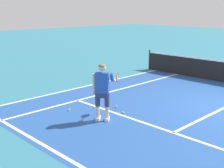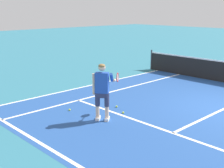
{
  "view_description": "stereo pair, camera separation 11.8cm",
  "coord_description": "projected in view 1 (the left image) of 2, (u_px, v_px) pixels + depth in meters",
  "views": [
    {
      "loc": [
        4.18,
        -9.49,
        3.23
      ],
      "look_at": [
        -2.01,
        -3.39,
        1.05
      ],
      "focal_mm": 48.24,
      "sensor_mm": 36.0,
      "label": 1
    },
    {
      "loc": [
        4.26,
        -9.4,
        3.23
      ],
      "look_at": [
        -2.01,
        -3.39,
        1.05
      ],
      "focal_mm": 48.24,
      "sensor_mm": 36.0,
      "label": 2
    }
  ],
  "objects": [
    {
      "name": "tennis_ball_by_baseline",
      "position": [
        123.0,
        113.0,
        9.53
      ],
      "size": [
        0.07,
        0.07,
        0.07
      ],
      "primitive_type": "sphere",
      "color": "#CCE02D",
      "rests_on": "ground"
    },
    {
      "name": "line_singles_left",
      "position": [
        112.0,
        91.0,
        12.09
      ],
      "size": [
        0.1,
        9.29,
        0.01
      ],
      "primitive_type": "cube",
      "color": "white",
      "rests_on": "ground"
    },
    {
      "name": "tennis_ball_mid_court",
      "position": [
        116.0,
        106.0,
        10.12
      ],
      "size": [
        0.07,
        0.07,
        0.07
      ],
      "primitive_type": "sphere",
      "color": "#CCE02D",
      "rests_on": "ground"
    },
    {
      "name": "line_doubles_left",
      "position": [
        90.0,
        85.0,
        13.04
      ],
      "size": [
        0.1,
        9.29,
        0.01
      ],
      "primitive_type": "cube",
      "color": "white",
      "rests_on": "ground"
    },
    {
      "name": "court_inner_surface",
      "position": [
        206.0,
        117.0,
        9.25
      ],
      "size": [
        10.98,
        9.69,
        0.0
      ],
      "primitive_type": "cube",
      "color": "#234C93",
      "rests_on": "ground"
    },
    {
      "name": "line_service",
      "position": [
        173.0,
        133.0,
        8.05
      ],
      "size": [
        8.23,
        0.1,
        0.01
      ],
      "primitive_type": "cube",
      "color": "white",
      "rests_on": "ground"
    },
    {
      "name": "tennis_player",
      "position": [
        103.0,
        88.0,
        8.73
      ],
      "size": [
        0.62,
        1.21,
        1.71
      ],
      "color": "white",
      "rests_on": "ground"
    },
    {
      "name": "tennis_ball_near_feet",
      "position": [
        69.0,
        110.0,
        9.77
      ],
      "size": [
        0.07,
        0.07,
        0.07
      ],
      "primitive_type": "sphere",
      "color": "#CCE02D",
      "rests_on": "ground"
    }
  ]
}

